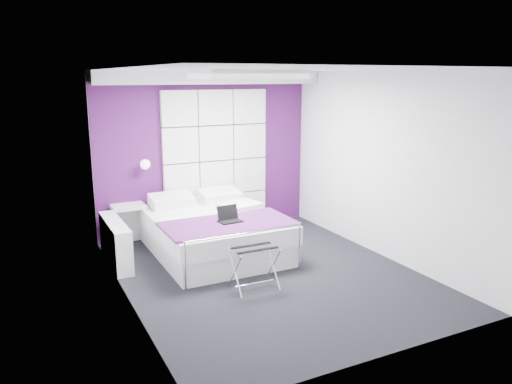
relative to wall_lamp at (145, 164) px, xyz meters
The scene contains 15 objects.
floor 2.61m from the wall_lamp, 62.99° to the right, with size 4.40×4.40×0.00m, color black.
ceiling 2.69m from the wall_lamp, 62.99° to the right, with size 4.40×4.40×0.00m, color white.
wall_back 1.06m from the wall_lamp, ahead, with size 3.60×3.60×0.00m, color white.
wall_left 2.19m from the wall_lamp, 110.01° to the right, with size 4.40×4.40×0.00m, color white.
wall_right 3.52m from the wall_lamp, 35.86° to the right, with size 4.40×4.40×0.00m, color white.
accent_wall 1.06m from the wall_lamp, ahead, with size 3.58×0.02×2.58m, color #45114A.
soffit 1.66m from the wall_lamp, ahead, with size 3.58×0.50×0.20m, color silver.
headboard 1.20m from the wall_lamp, ahead, with size 1.80×0.08×2.30m, color silver, non-canonical shape.
skylight 2.24m from the wall_lamp, 54.28° to the right, with size 1.36×0.86×0.12m, color white, non-canonical shape.
wall_lamp is the anchor object (origin of this frame).
radiator 1.35m from the wall_lamp, 130.10° to the right, with size 0.22×1.20×0.60m, color silver.
bed 1.51m from the wall_lamp, 53.45° to the right, with size 1.75×2.12×0.74m.
nightstand 0.69m from the wall_lamp, behind, with size 0.49×0.38×0.05m, color silver.
luggage_rack 2.64m from the wall_lamp, 73.59° to the right, with size 0.53×0.39×0.52m.
laptop 1.73m from the wall_lamp, 62.31° to the right, with size 0.30×0.22×0.22m.
Camera 1 is at (-2.86, -5.38, 2.51)m, focal length 35.00 mm.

